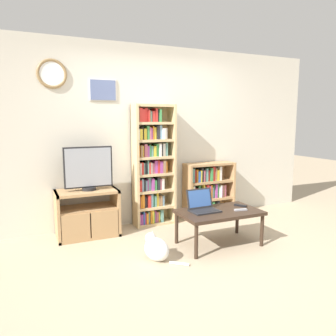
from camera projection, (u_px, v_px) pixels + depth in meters
ground_plane at (207, 262)px, 3.58m from camera, size 18.00×18.00×0.00m
wall_back at (151, 135)px, 4.86m from camera, size 5.61×0.09×2.60m
tv_stand at (88, 213)px, 4.33m from camera, size 0.80×0.46×0.62m
television at (88, 168)px, 4.26m from camera, size 0.62×0.18×0.57m
bookshelf_tall at (152, 166)px, 4.76m from camera, size 0.61×0.27×1.75m
bookshelf_short at (206, 191)px, 5.19m from camera, size 0.82×0.28×0.87m
coffee_table at (219, 214)px, 4.02m from camera, size 1.00×0.59×0.43m
laptop at (203, 206)px, 4.00m from camera, size 0.36×0.29×0.26m
remote_near_laptop at (241, 210)px, 4.02m from camera, size 0.16×0.07×0.02m
remote_far_from_laptop at (240, 205)px, 4.22m from camera, size 0.12×0.16×0.02m
cat at (156, 248)px, 3.60m from camera, size 0.43×0.47×0.31m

